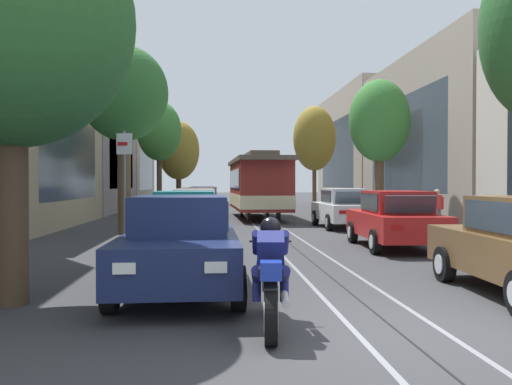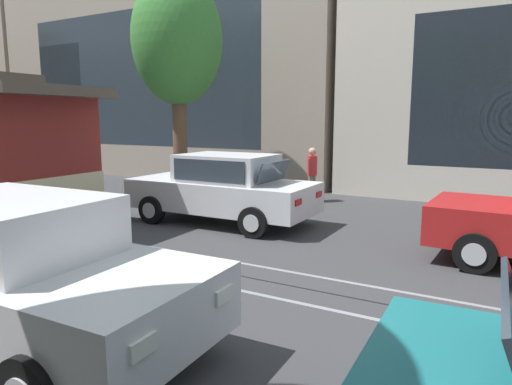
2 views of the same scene
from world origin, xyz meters
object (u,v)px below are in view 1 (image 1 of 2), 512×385
object	(u,v)px
street_tree_kerb_left_fourth	(179,151)
parked_car_navy_near_left	(180,244)
parked_car_grey_fifth_left	(204,200)
parked_car_white_mid_right	(344,208)
street_tree_kerb_left_near	(11,23)
parked_car_teal_second_left	(184,221)
motorcycle_with_rider	(271,276)
pedestrian_on_left_pavement	(437,207)
street_sign_post	(125,181)
cable_car_trolley	(258,186)
parked_car_red_second_right	(395,219)
street_tree_kerb_left_mid	(159,132)
parked_car_white_mid_left	(194,210)
parked_car_brown_fourth_left	(198,204)
street_tree_kerb_right_mid	(314,139)
parked_car_blue_sixth_left	(203,198)
street_tree_kerb_right_second	(379,122)
street_tree_kerb_left_second	(124,96)

from	to	relation	value
street_tree_kerb_left_fourth	parked_car_navy_near_left	bearing A→B (deg)	-86.21
parked_car_grey_fifth_left	parked_car_white_mid_right	xyz separation A→B (m)	(5.79, -10.10, 0.00)
street_tree_kerb_left_fourth	street_tree_kerb_left_near	bearing A→B (deg)	-90.62
parked_car_teal_second_left	motorcycle_with_rider	distance (m)	7.69
parked_car_teal_second_left	pedestrian_on_left_pavement	distance (m)	11.46
street_sign_post	cable_car_trolley	bearing A→B (deg)	73.62
parked_car_navy_near_left	parked_car_red_second_right	size ratio (longest dim) A/B	0.99
street_sign_post	street_tree_kerb_left_mid	bearing A→B (deg)	93.25
parked_car_white_mid_left	street_tree_kerb_left_fourth	bearing A→B (deg)	95.32
parked_car_navy_near_left	parked_car_brown_fourth_left	distance (m)	16.88
motorcycle_with_rider	parked_car_navy_near_left	bearing A→B (deg)	118.43
street_tree_kerb_left_near	street_tree_kerb_left_fourth	bearing A→B (deg)	89.38
parked_car_red_second_right	street_tree_kerb_right_mid	xyz separation A→B (m)	(2.16, 23.70, 4.17)
parked_car_red_second_right	cable_car_trolley	distance (m)	12.92
parked_car_white_mid_left	cable_car_trolley	bearing A→B (deg)	67.57
parked_car_grey_fifth_left	street_tree_kerb_left_fourth	xyz separation A→B (m)	(-1.99, 8.64, 3.36)
parked_car_blue_sixth_left	street_tree_kerb_left_fourth	distance (m)	5.07
parked_car_white_mid_left	street_tree_kerb_right_second	xyz separation A→B (m)	(8.33, 4.49, 3.81)
motorcycle_with_rider	parked_car_teal_second_left	bearing A→B (deg)	101.02
street_tree_kerb_left_second	street_tree_kerb_right_mid	xyz separation A→B (m)	(10.26, 19.08, 0.14)
motorcycle_with_rider	parked_car_blue_sixth_left	bearing A→B (deg)	92.82
parked_car_white_mid_left	parked_car_blue_sixth_left	xyz separation A→B (m)	(-0.05, 16.75, 0.00)
street_tree_kerb_left_mid	parked_car_white_mid_right	bearing A→B (deg)	-48.49
parked_car_white_mid_right	street_tree_kerb_left_mid	bearing A→B (deg)	131.51
street_tree_kerb_left_fourth	street_tree_kerb_right_mid	distance (m)	9.94
street_tree_kerb_left_near	street_tree_kerb_left_second	world-z (taller)	street_tree_kerb_left_second
street_tree_kerb_left_fourth	street_sign_post	world-z (taller)	street_tree_kerb_left_fourth
parked_car_blue_sixth_left	street_tree_kerb_left_second	distance (m)	18.18
street_tree_kerb_left_near	parked_car_white_mid_right	bearing A→B (deg)	58.21
parked_car_navy_near_left	parked_car_white_mid_left	distance (m)	11.09
street_tree_kerb_left_fourth	street_tree_kerb_right_second	size ratio (longest dim) A/B	0.96
parked_car_white_mid_right	pedestrian_on_left_pavement	size ratio (longest dim) A/B	2.81
parked_car_red_second_right	parked_car_white_mid_right	distance (m)	6.76
parked_car_blue_sixth_left	motorcycle_with_rider	size ratio (longest dim) A/B	2.21
parked_car_teal_second_left	street_sign_post	world-z (taller)	street_sign_post
parked_car_red_second_right	motorcycle_with_rider	distance (m)	9.03
parked_car_navy_near_left	parked_car_white_mid_right	world-z (taller)	same
parked_car_grey_fifth_left	pedestrian_on_left_pavement	bearing A→B (deg)	-49.23
motorcycle_with_rider	parked_car_white_mid_left	bearing A→B (deg)	96.15
parked_car_teal_second_left	parked_car_red_second_right	xyz separation A→B (m)	(5.74, 0.41, 0.00)
street_tree_kerb_left_near	pedestrian_on_left_pavement	size ratio (longest dim) A/B	3.88
pedestrian_on_left_pavement	street_tree_kerb_left_near	bearing A→B (deg)	-133.26
parked_car_red_second_right	street_tree_kerb_left_mid	xyz separation A→B (m)	(-8.04, 16.06, 3.88)
parked_car_teal_second_left	parked_car_red_second_right	bearing A→B (deg)	4.07
street_tree_kerb_right_mid	parked_car_white_mid_right	bearing A→B (deg)	-96.61
street_tree_kerb_left_fourth	street_sign_post	size ratio (longest dim) A/B	2.12
parked_car_teal_second_left	street_tree_kerb_right_second	bearing A→B (deg)	51.01
street_tree_kerb_left_near	cable_car_trolley	bearing A→B (deg)	74.73
cable_car_trolley	pedestrian_on_left_pavement	bearing A→B (deg)	-45.32
street_tree_kerb_left_fourth	street_tree_kerb_right_mid	world-z (taller)	street_tree_kerb_right_mid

